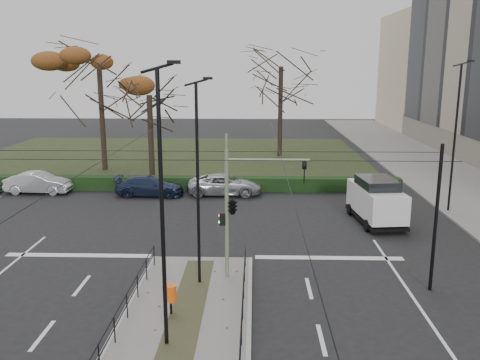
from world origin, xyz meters
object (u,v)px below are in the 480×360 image
object	(u,v)px
litter_bin	(171,294)
streetlamp_median_near	(163,208)
traffic_light	(234,204)
parked_car_fourth	(225,185)
bare_tree_near	(149,102)
streetlamp_median_far	(198,182)
streetlamp_sidewalk	(455,136)
white_van	(376,200)
parked_car_third	(150,186)
bare_tree_center	(281,73)
parked_car_second	(39,183)
rust_tree	(99,68)

from	to	relation	value
litter_bin	streetlamp_median_near	distance (m)	4.25
traffic_light	parked_car_fourth	world-z (taller)	traffic_light
litter_bin	bare_tree_near	world-z (taller)	bare_tree_near
streetlamp_median_far	parked_car_fourth	xyz separation A→B (m)	(0.16, 15.28, -3.67)
streetlamp_sidewalk	white_van	size ratio (longest dim) A/B	1.75
parked_car_third	parked_car_fourth	size ratio (longest dim) A/B	0.92
traffic_light	litter_bin	bearing A→B (deg)	-121.87
streetlamp_sidewalk	traffic_light	bearing A→B (deg)	-140.89
parked_car_third	bare_tree_center	world-z (taller)	bare_tree_center
traffic_light	parked_car_fourth	distance (m)	14.87
parked_car_third	bare_tree_center	size ratio (longest dim) A/B	0.41
traffic_light	parked_car_second	size ratio (longest dim) A/B	1.20
parked_car_second	parked_car_third	bearing A→B (deg)	-91.84
litter_bin	streetlamp_sidewalk	bearing A→B (deg)	42.84
white_van	bare_tree_center	distance (m)	23.19
parked_car_second	white_van	bearing A→B (deg)	-104.11
parked_car_fourth	white_van	bearing A→B (deg)	-124.91
litter_bin	streetlamp_median_far	world-z (taller)	streetlamp_median_far
litter_bin	streetlamp_sidewalk	world-z (taller)	streetlamp_sidewalk
streetlamp_median_far	streetlamp_sidewalk	bearing A→B (deg)	38.01
streetlamp_sidewalk	white_van	xyz separation A→B (m)	(-5.03, -2.18, -3.41)
parked_car_fourth	white_van	world-z (taller)	white_van
litter_bin	bare_tree_center	xyz separation A→B (m)	(5.50, 33.47, 7.28)
parked_car_second	white_van	size ratio (longest dim) A/B	0.88
traffic_light	streetlamp_median_far	xyz separation A→B (m)	(-1.41, -0.69, 1.06)
streetlamp_median_near	parked_car_fourth	bearing A→B (deg)	87.96
streetlamp_median_far	streetlamp_sidewalk	size ratio (longest dim) A/B	0.92
litter_bin	white_van	bearing A→B (deg)	49.60
streetlamp_sidewalk	bare_tree_center	distance (m)	21.99
litter_bin	traffic_light	bearing A→B (deg)	58.13
bare_tree_near	parked_car_second	bearing A→B (deg)	-150.86
traffic_light	parked_car_third	bearing A→B (deg)	114.74
litter_bin	streetlamp_sidewalk	xyz separation A→B (m)	(15.07, 13.97, 3.83)
traffic_light	bare_tree_near	bearing A→B (deg)	111.16
streetlamp_sidewalk	bare_tree_near	distance (m)	21.78
litter_bin	bare_tree_center	distance (m)	34.69
parked_car_second	parked_car_third	xyz separation A→B (m)	(8.06, -0.47, -0.06)
litter_bin	parked_car_second	xyz separation A→B (m)	(-12.40, 18.05, -0.18)
traffic_light	litter_bin	xyz separation A→B (m)	(-2.16, -3.48, -2.39)
streetlamp_sidewalk	parked_car_third	bearing A→B (deg)	169.44
parked_car_fourth	bare_tree_center	distance (m)	17.74
traffic_light	parked_car_fourth	bearing A→B (deg)	94.90
streetlamp_median_far	bare_tree_center	xyz separation A→B (m)	(4.75, 30.69, 3.82)
streetlamp_sidewalk	parked_car_third	distance (m)	20.15
parked_car_fourth	white_van	distance (m)	11.09
litter_bin	rust_tree	distance (m)	29.00
streetlamp_median_far	streetlamp_sidewalk	world-z (taller)	streetlamp_sidewalk
parked_car_fourth	rust_tree	distance (m)	15.72
bare_tree_center	parked_car_fourth	bearing A→B (deg)	-106.60
litter_bin	streetlamp_median_far	distance (m)	4.50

